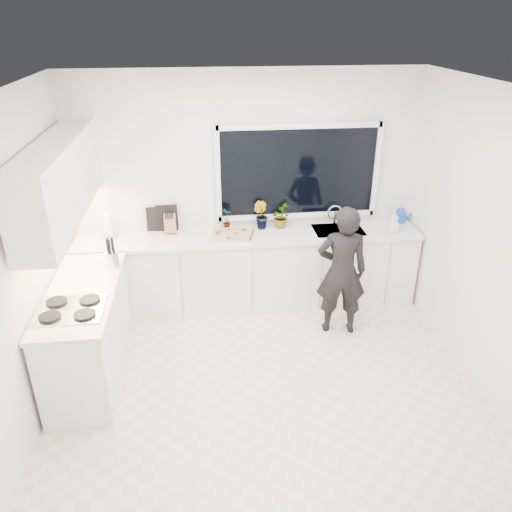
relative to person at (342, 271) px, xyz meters
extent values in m
cube|color=beige|center=(-0.91, -0.77, -0.74)|extent=(4.00, 3.50, 0.02)
cube|color=white|center=(-0.91, 0.99, 0.62)|extent=(4.00, 0.02, 2.70)
cube|color=white|center=(-2.92, -0.77, 0.62)|extent=(0.02, 3.50, 2.70)
cube|color=white|center=(1.10, -0.77, 0.62)|extent=(0.02, 3.50, 2.70)
cube|color=white|center=(-0.91, -0.77, 1.98)|extent=(4.00, 3.50, 0.02)
cube|color=black|center=(-0.31, 0.96, 0.82)|extent=(1.80, 0.02, 1.00)
cube|color=white|center=(-0.91, 0.68, -0.29)|extent=(3.92, 0.58, 0.88)
cube|color=white|center=(-2.58, -0.42, -0.29)|extent=(0.58, 1.60, 0.88)
cube|color=silver|center=(-0.91, 0.67, 0.17)|extent=(3.94, 0.62, 0.04)
cube|color=silver|center=(-2.58, -0.42, 0.17)|extent=(0.62, 1.60, 0.04)
cube|color=white|center=(-2.70, -0.07, 1.12)|extent=(0.34, 2.10, 0.70)
cube|color=silver|center=(0.14, 0.68, 0.14)|extent=(0.58, 0.42, 0.14)
cylinder|color=silver|center=(0.14, 0.88, 0.30)|extent=(0.03, 0.03, 0.22)
cube|color=black|center=(-2.60, -0.77, 0.20)|extent=(0.56, 0.48, 0.03)
imported|color=black|center=(0.00, 0.00, 0.00)|extent=(0.58, 0.43, 1.47)
cube|color=silver|center=(-1.11, 0.65, 0.20)|extent=(0.54, 0.45, 0.03)
cube|color=red|center=(-1.11, 0.65, 0.22)|extent=(0.49, 0.40, 0.01)
cylinder|color=#1347BB|center=(0.94, 0.84, 0.25)|extent=(0.16, 0.16, 0.13)
cylinder|color=white|center=(-2.49, 0.78, 0.32)|extent=(0.12, 0.12, 0.26)
cube|color=#925D44|center=(-1.81, 0.82, 0.30)|extent=(0.13, 0.10, 0.22)
cylinder|color=#B6B7BB|center=(-2.36, 0.03, 0.27)|extent=(0.16, 0.16, 0.16)
cube|color=black|center=(-1.97, 0.92, 0.33)|extent=(0.22, 0.02, 0.28)
cube|color=black|center=(-1.85, 0.92, 0.34)|extent=(0.25, 0.03, 0.30)
imported|color=#26662D|center=(-1.16, 0.84, 0.32)|extent=(0.17, 0.16, 0.27)
imported|color=#26662D|center=(-0.76, 0.84, 0.35)|extent=(0.22, 0.23, 0.32)
imported|color=#26662D|center=(-0.53, 0.84, 0.32)|extent=(0.22, 0.25, 0.27)
imported|color=#D8BF66|center=(0.73, 0.53, 0.32)|extent=(0.15, 0.15, 0.27)
imported|color=#D8BF66|center=(0.75, 0.53, 0.28)|extent=(0.09, 0.09, 0.19)
camera|label=1|loc=(-1.45, -4.55, 2.48)|focal=35.00mm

